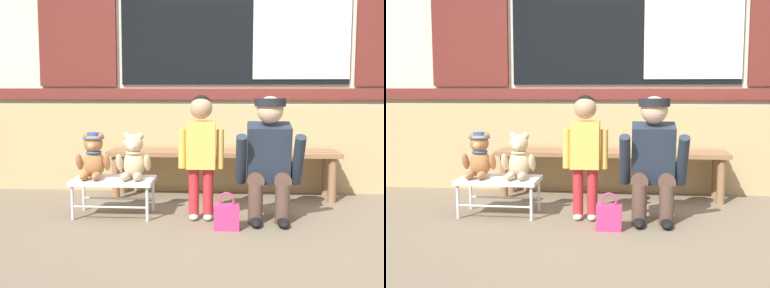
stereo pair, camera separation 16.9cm
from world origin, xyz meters
TOP-DOWN VIEW (x-y plane):
  - ground_plane at (0.00, 0.00)m, footprint 60.00×60.00m
  - brick_low_wall at (0.00, 1.43)m, footprint 7.41×0.25m
  - shop_facade at (0.00, 1.94)m, footprint 7.56×0.26m
  - wooden_bench_long at (-0.11, 1.06)m, footprint 2.10×0.40m
  - small_display_bench at (-0.96, 0.35)m, footprint 0.64×0.36m
  - teddy_bear_with_hat at (-1.12, 0.35)m, footprint 0.28×0.27m
  - teddy_bear_plain at (-0.80, 0.35)m, footprint 0.28×0.26m
  - child_standing at (-0.27, 0.29)m, footprint 0.35×0.18m
  - adult_crouching at (0.25, 0.29)m, footprint 0.50×0.49m
  - handbag_on_ground at (-0.07, 0.03)m, footprint 0.18×0.11m

SIDE VIEW (x-z plane):
  - ground_plane at x=0.00m, z-range 0.00..0.00m
  - handbag_on_ground at x=-0.07m, z-range -0.04..0.23m
  - small_display_bench at x=-0.96m, z-range 0.12..0.42m
  - wooden_bench_long at x=-0.11m, z-range 0.15..0.59m
  - brick_low_wall at x=0.00m, z-range 0.00..0.85m
  - teddy_bear_plain at x=-0.80m, z-range 0.28..0.65m
  - teddy_bear_with_hat at x=-1.12m, z-range 0.29..0.65m
  - adult_crouching at x=0.25m, z-range 0.01..0.96m
  - child_standing at x=-0.27m, z-range 0.11..1.07m
  - shop_facade at x=0.00m, z-range 0.01..3.52m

